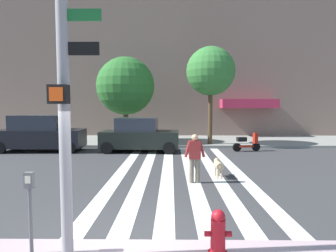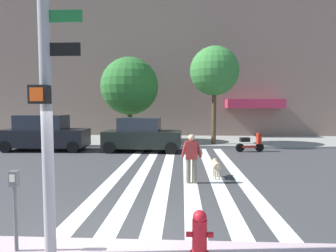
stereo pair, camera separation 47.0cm
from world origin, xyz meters
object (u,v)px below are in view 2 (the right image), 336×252
(street_tree_nearest, at_px, (130,86))
(parked_car_behind_first, at_px, (142,135))
(parked_scooter, at_px, (250,143))
(dog_on_leash, at_px, (216,166))
(fire_hydrant, at_px, (200,234))
(pedestrian_dog_walker, at_px, (191,156))
(parking_meter_curbside, at_px, (15,199))
(traffic_light_pole, at_px, (43,44))
(street_tree_middle, at_px, (214,71))
(parked_car_near_curb, at_px, (45,134))

(street_tree_nearest, bearing_deg, parked_car_behind_first, -67.85)
(parked_car_behind_first, distance_m, street_tree_nearest, 4.43)
(parked_scooter, xyz_separation_m, dog_on_leash, (-2.59, -5.97, -0.04))
(fire_hydrant, height_order, pedestrian_dog_walker, pedestrian_dog_walker)
(street_tree_nearest, bearing_deg, pedestrian_dog_walker, -68.38)
(parking_meter_curbside, xyz_separation_m, street_tree_nearest, (-0.73, 14.55, 2.85))
(parked_scooter, bearing_deg, street_tree_nearest, 158.36)
(traffic_light_pole, xyz_separation_m, pedestrian_dog_walker, (2.43, 5.10, -2.59))
(pedestrian_dog_walker, bearing_deg, parked_car_behind_first, 111.38)
(parked_car_behind_first, xyz_separation_m, street_tree_middle, (4.28, 2.21, 3.83))
(traffic_light_pole, bearing_deg, street_tree_nearest, 95.37)
(fire_hydrant, distance_m, parked_car_behind_first, 11.83)
(fire_hydrant, relative_size, street_tree_nearest, 0.13)
(parked_scooter, height_order, street_tree_nearest, street_tree_nearest)
(parked_scooter, xyz_separation_m, pedestrian_dog_walker, (-3.50, -6.73, 0.45))
(fire_hydrant, relative_size, parked_scooter, 0.47)
(traffic_light_pole, relative_size, pedestrian_dog_walker, 3.54)
(parked_car_near_curb, distance_m, pedestrian_dog_walker, 10.54)
(street_tree_nearest, bearing_deg, parking_meter_curbside, -87.12)
(street_tree_nearest, height_order, street_tree_middle, street_tree_middle)
(pedestrian_dog_walker, bearing_deg, parked_scooter, 62.50)
(traffic_light_pole, height_order, parked_scooter, traffic_light_pole)
(parked_scooter, height_order, street_tree_middle, street_tree_middle)
(street_tree_middle, xyz_separation_m, dog_on_leash, (-0.79, -8.05, -4.30))
(parked_car_near_curb, xyz_separation_m, parked_car_behind_first, (5.64, 0.00, -0.07))
(parked_car_behind_first, bearing_deg, parking_meter_curbside, -92.51)
(parked_car_behind_first, bearing_deg, fire_hydrant, -77.52)
(parking_meter_curbside, relative_size, street_tree_nearest, 0.24)
(parked_car_near_curb, relative_size, parked_car_behind_first, 1.09)
(parking_meter_curbside, bearing_deg, pedestrian_dog_walker, 57.89)
(parking_meter_curbside, relative_size, parked_car_near_curb, 0.29)
(parking_meter_curbside, distance_m, street_tree_middle, 15.00)
(parking_meter_curbside, relative_size, pedestrian_dog_walker, 0.83)
(traffic_light_pole, bearing_deg, parked_car_near_curb, 116.35)
(parked_car_near_curb, bearing_deg, dog_on_leash, -32.58)
(parked_car_behind_first, distance_m, pedestrian_dog_walker, 7.08)
(parked_car_near_curb, bearing_deg, street_tree_middle, 12.59)
(parked_scooter, distance_m, street_tree_nearest, 8.58)
(parked_car_behind_first, distance_m, street_tree_middle, 6.16)
(parked_car_behind_first, bearing_deg, parked_car_near_curb, -179.97)
(parked_car_near_curb, xyz_separation_m, dog_on_leash, (9.14, -5.84, -0.54))
(street_tree_middle, bearing_deg, street_tree_nearest, 171.50)
(traffic_light_pole, height_order, dog_on_leash, traffic_light_pole)
(parked_car_near_curb, xyz_separation_m, street_tree_middle, (9.92, 2.22, 3.75))
(street_tree_nearest, height_order, pedestrian_dog_walker, street_tree_nearest)
(street_tree_nearest, bearing_deg, traffic_light_pole, -84.63)
(dog_on_leash, bearing_deg, parking_meter_curbside, -125.19)
(parked_car_near_curb, bearing_deg, parked_scooter, 0.67)
(parking_meter_curbside, bearing_deg, parked_scooter, 60.51)
(pedestrian_dog_walker, height_order, dog_on_leash, pedestrian_dog_walker)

